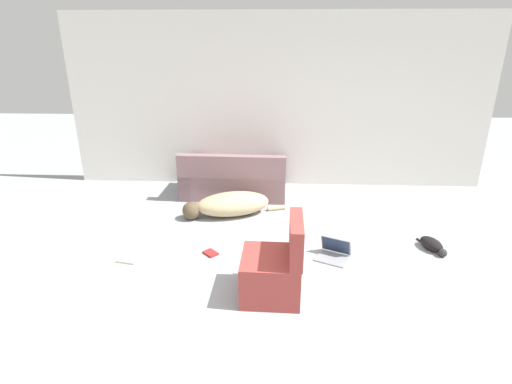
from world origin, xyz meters
The scene contains 9 objects.
ground_plane centered at (0.00, 0.00, 0.00)m, with size 20.00×20.00×0.00m, color #999EA3.
wall_back centered at (0.00, 3.46, 1.39)m, with size 6.85×0.06×2.77m.
couch centered at (-0.68, 2.86, 0.25)m, with size 1.66×0.88×0.74m.
dog centered at (-0.66, 2.06, 0.16)m, with size 1.47×0.78×0.33m.
cat centered at (1.86, 1.18, 0.07)m, with size 0.29×0.48×0.13m.
laptop_open centered at (0.66, 0.95, 0.07)m, with size 0.45×0.43×0.23m.
book_cream centered at (-1.68, 0.76, 0.01)m, with size 0.25×0.20×0.02m.
book_red centered at (-0.77, 0.94, 0.01)m, with size 0.20×0.20×0.02m.
side_chair centered at (-0.02, 0.20, 0.28)m, with size 0.59×0.60×0.81m.
Camera 1 is at (-0.04, -3.13, 2.35)m, focal length 28.00 mm.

